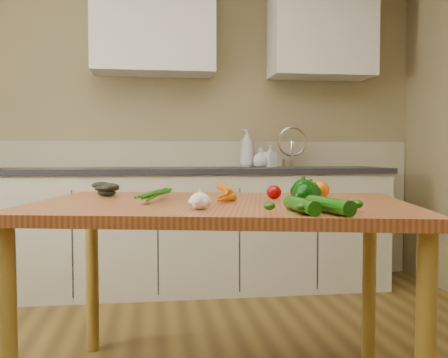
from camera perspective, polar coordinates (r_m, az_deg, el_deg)
room at (r=1.67m, az=-4.43°, el=11.20°), size 4.04×5.04×2.64m
counter_run at (r=3.72m, az=-3.08°, el=-5.53°), size 2.84×0.64×1.14m
upper_cabinets at (r=3.96m, az=1.21°, el=16.75°), size 2.15×0.35×0.70m
table at (r=2.05m, az=-0.41°, el=-5.12°), size 1.68×1.27×0.81m
soap_bottle_a at (r=3.90m, az=2.64°, el=3.58°), size 0.16×0.16×0.30m
soap_bottle_b at (r=3.84m, az=5.31°, el=2.65°), size 0.10×0.10×0.17m
soap_bottle_c at (r=3.82m, az=4.21°, el=2.47°), size 0.16×0.16×0.15m
carrot_bunch at (r=2.07m, az=-2.47°, el=-1.48°), size 0.32×0.27×0.08m
leafy_greens at (r=2.34m, az=-12.27°, el=-0.64°), size 0.22×0.19×0.11m
garlic_bulb at (r=1.76m, az=-2.79°, el=-2.53°), size 0.07×0.07×0.06m
pepper_a at (r=2.04m, az=9.05°, el=-1.34°), size 0.09×0.09×0.09m
pepper_b at (r=2.11m, az=9.86°, el=-1.40°), size 0.08×0.08×0.08m
pepper_c at (r=1.94m, az=9.05°, el=-1.73°), size 0.08×0.08×0.08m
tomato_a at (r=2.17m, az=5.73°, el=-1.51°), size 0.06×0.06×0.06m
tomato_b at (r=2.29m, az=9.64°, el=-1.22°), size 0.07×0.07×0.07m
tomato_c at (r=2.23m, az=10.90°, el=-1.21°), size 0.08×0.08×0.08m
zucchini_a at (r=1.68m, az=11.96°, el=-2.98°), size 0.11×0.23×0.05m
zucchini_b at (r=1.69m, az=8.86°, el=-2.99°), size 0.07×0.23×0.05m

